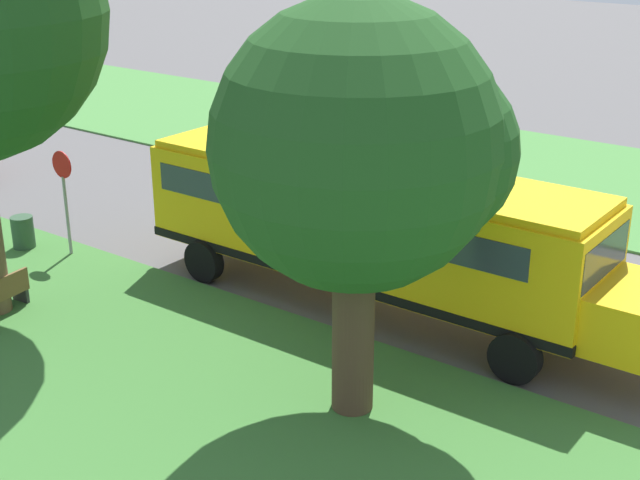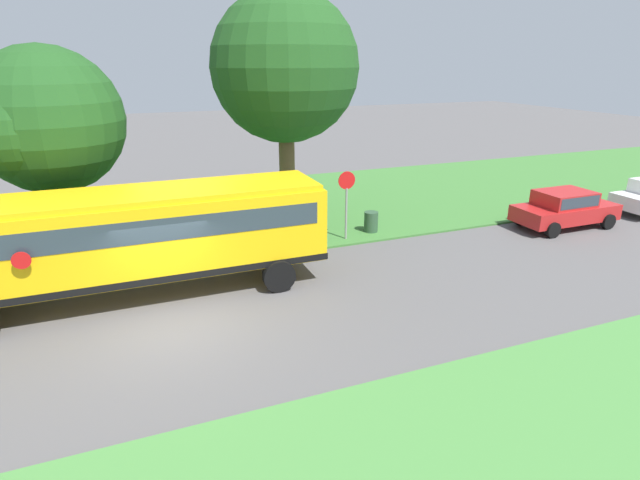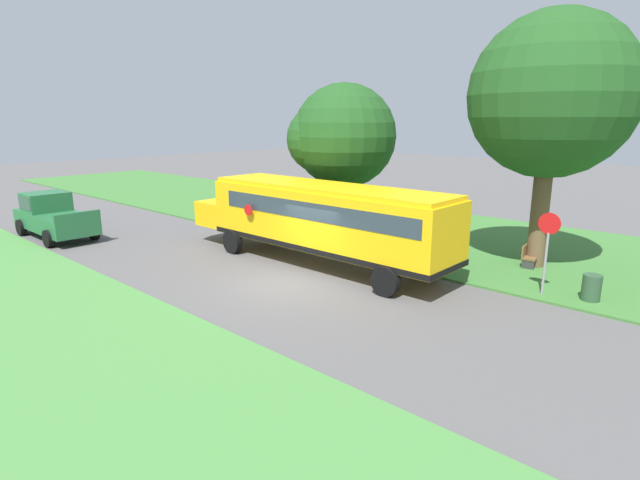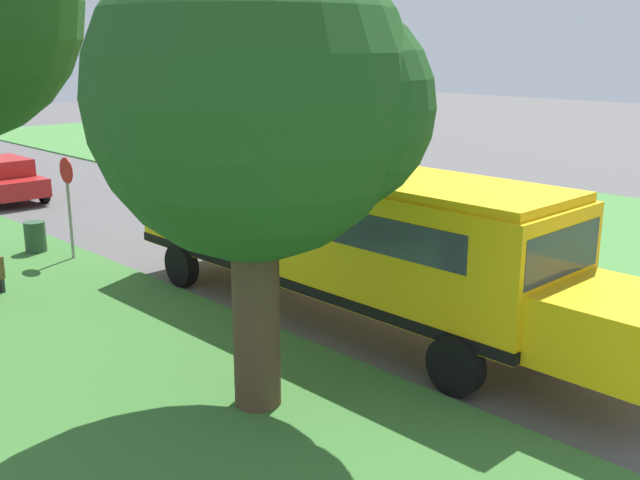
{
  "view_description": "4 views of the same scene",
  "coord_description": "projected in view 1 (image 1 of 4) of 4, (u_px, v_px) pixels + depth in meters",
  "views": [
    {
      "loc": [
        -17.57,
        -10.38,
        8.45
      ],
      "look_at": [
        -2.16,
        1.04,
        1.06
      ],
      "focal_mm": 50.0,
      "sensor_mm": 36.0,
      "label": 1
    },
    {
      "loc": [
        12.1,
        -0.63,
        6.65
      ],
      "look_at": [
        -0.77,
        4.44,
        1.65
      ],
      "focal_mm": 28.0,
      "sensor_mm": 36.0,
      "label": 2
    },
    {
      "loc": [
        11.47,
        11.98,
        5.57
      ],
      "look_at": [
        -1.98,
        -0.28,
        1.14
      ],
      "focal_mm": 28.0,
      "sensor_mm": 36.0,
      "label": 3
    },
    {
      "loc": [
        -13.05,
        -11.15,
        5.53
      ],
      "look_at": [
        -1.19,
        1.19,
        1.05
      ],
      "focal_mm": 42.0,
      "sensor_mm": 36.0,
      "label": 4
    }
  ],
  "objects": [
    {
      "name": "trash_bin",
      "position": [
        23.0,
        233.0,
        22.67
      ],
      "size": [
        0.56,
        0.56,
        0.9
      ],
      "primitive_type": "cylinder",
      "color": "#2D4C33",
      "rests_on": "ground"
    },
    {
      "name": "grass_verge",
      "position": [
        84.0,
        451.0,
        14.47
      ],
      "size": [
        12.0,
        80.0,
        0.08
      ],
      "primitive_type": "cube",
      "color": "#3D7533",
      "rests_on": "ground"
    },
    {
      "name": "school_bus",
      "position": [
        376.0,
        224.0,
        19.06
      ],
      "size": [
        2.85,
        12.42,
        3.16
      ],
      "color": "yellow",
      "rests_on": "ground"
    },
    {
      "name": "grass_far_side",
      "position": [
        551.0,
        176.0,
        28.72
      ],
      "size": [
        10.0,
        80.0,
        0.07
      ],
      "primitive_type": "cube",
      "color": "#47843D",
      "rests_on": "ground"
    },
    {
      "name": "stop_sign",
      "position": [
        65.0,
        191.0,
        21.8
      ],
      "size": [
        0.08,
        0.68,
        2.74
      ],
      "color": "gray",
      "rests_on": "ground"
    },
    {
      "name": "ground_plane",
      "position": [
        406.0,
        264.0,
        21.98
      ],
      "size": [
        120.0,
        120.0,
        0.0
      ],
      "primitive_type": "plane",
      "color": "#565454"
    },
    {
      "name": "oak_tree_beside_bus",
      "position": [
        371.0,
        149.0,
        14.03
      ],
      "size": [
        4.7,
        4.7,
        7.17
      ],
      "color": "#4C3826",
      "rests_on": "ground"
    }
  ]
}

